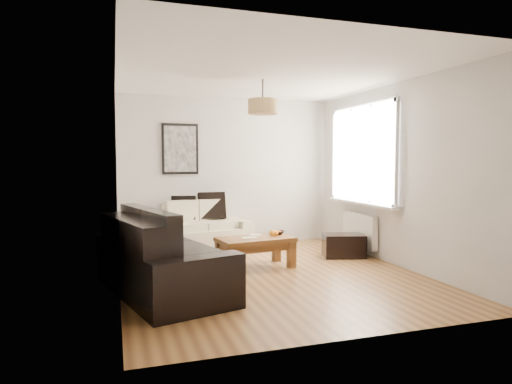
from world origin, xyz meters
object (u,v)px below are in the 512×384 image
object	(u,v)px
coffee_table	(255,253)
ottoman	(344,246)
loveseat_cream	(201,228)
sofa_leather	(163,254)

from	to	relation	value
coffee_table	ottoman	size ratio (longest dim) A/B	1.67
coffee_table	ottoman	world-z (taller)	coffee_table
coffee_table	loveseat_cream	bearing A→B (deg)	110.29
sofa_leather	coffee_table	xyz separation A→B (m)	(1.36, 0.79, -0.22)
loveseat_cream	ottoman	xyz separation A→B (m)	(2.03, -1.14, -0.21)
sofa_leather	coffee_table	bearing A→B (deg)	-75.32
ottoman	loveseat_cream	bearing A→B (deg)	150.82
sofa_leather	ottoman	xyz separation A→B (m)	(2.88, 1.04, -0.26)
sofa_leather	coffee_table	world-z (taller)	sofa_leather
loveseat_cream	coffee_table	size ratio (longest dim) A/B	1.50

